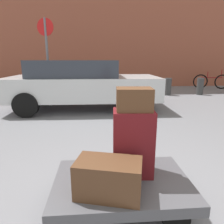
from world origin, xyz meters
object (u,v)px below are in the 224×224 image
object	(u,v)px
luggage_cart	(122,186)
bicycle_leaning	(211,81)
duffel_bag_brown_stacked_top	(109,178)
parked_car	(82,83)
no_parking_sign	(47,54)
duffel_bag_brown_topmost_pile	(134,99)
bollard_kerb_mid	(200,86)
suitcase_maroon_rear_right	(133,143)
bollard_kerb_near	(168,87)

from	to	relation	value
luggage_cart	bicycle_leaning	world-z (taller)	bicycle_leaning
duffel_bag_brown_stacked_top	bicycle_leaning	world-z (taller)	bicycle_leaning
parked_car	no_parking_sign	distance (m)	1.36
parked_car	no_parking_sign	world-z (taller)	no_parking_sign
duffel_bag_brown_topmost_pile	bollard_kerb_mid	xyz separation A→B (m)	(4.02, 6.46, -0.74)
suitcase_maroon_rear_right	parked_car	distance (m)	4.33
luggage_cart	bollard_kerb_near	size ratio (longest dim) A/B	1.81
bollard_kerb_mid	parked_car	bearing A→B (deg)	-155.30
duffel_bag_brown_topmost_pile	parked_car	bearing A→B (deg)	104.41
parked_car	bicycle_leaning	distance (m)	7.37
bicycle_leaning	bollard_kerb_mid	world-z (taller)	bicycle_leaning
bollard_kerb_near	no_parking_sign	world-z (taller)	no_parking_sign
duffel_bag_brown_topmost_pile	bollard_kerb_mid	distance (m)	7.64
duffel_bag_brown_topmost_pile	parked_car	distance (m)	4.34
duffel_bag_brown_stacked_top	no_parking_sign	world-z (taller)	no_parking_sign
luggage_cart	duffel_bag_brown_topmost_pile	xyz separation A→B (m)	(0.12, 0.11, 0.82)
parked_car	no_parking_sign	bearing A→B (deg)	159.33
bollard_kerb_near	duffel_bag_brown_topmost_pile	bearing A→B (deg)	-112.17
suitcase_maroon_rear_right	duffel_bag_brown_stacked_top	bearing A→B (deg)	-124.98
duffel_bag_brown_stacked_top	duffel_bag_brown_topmost_pile	bearing A→B (deg)	64.96
duffel_bag_brown_stacked_top	parked_car	distance (m)	4.60
luggage_cart	bollard_kerb_mid	world-z (taller)	bollard_kerb_mid
luggage_cart	parked_car	bearing A→B (deg)	98.46
duffel_bag_brown_stacked_top	bollard_kerb_near	distance (m)	7.36
parked_car	bollard_kerb_near	world-z (taller)	parked_car
luggage_cart	bicycle_leaning	distance (m)	9.98
duffel_bag_brown_stacked_top	bicycle_leaning	xyz separation A→B (m)	(5.72, 8.47, -0.12)
bollard_kerb_near	no_parking_sign	size ratio (longest dim) A/B	0.27
parked_car	bollard_kerb_mid	bearing A→B (deg)	24.70
duffel_bag_brown_topmost_pile	parked_car	xyz separation A→B (m)	(-0.77, 4.26, -0.33)
suitcase_maroon_rear_right	bollard_kerb_near	bearing A→B (deg)	72.21
bicycle_leaning	suitcase_maroon_rear_right	bearing A→B (deg)	-123.82
luggage_cart	suitcase_maroon_rear_right	xyz separation A→B (m)	(0.12, 0.11, 0.39)
bicycle_leaning	no_parking_sign	xyz separation A→B (m)	(-7.24, -3.52, 1.22)
luggage_cart	suitcase_maroon_rear_right	distance (m)	0.42
duffel_bag_brown_topmost_pile	bicycle_leaning	world-z (taller)	duffel_bag_brown_topmost_pile
suitcase_maroon_rear_right	duffel_bag_brown_topmost_pile	bearing A→B (deg)	0.00
suitcase_maroon_rear_right	no_parking_sign	world-z (taller)	no_parking_sign
no_parking_sign	duffel_bag_brown_topmost_pile	bearing A→B (deg)	-69.07
no_parking_sign	bicycle_leaning	bearing A→B (deg)	25.95
luggage_cart	no_parking_sign	size ratio (longest dim) A/B	0.49
duffel_bag_brown_topmost_pile	parked_car	world-z (taller)	parked_car
luggage_cart	parked_car	xyz separation A→B (m)	(-0.65, 4.36, 0.49)
duffel_bag_brown_topmost_pile	bollard_kerb_mid	bearing A→B (deg)	62.34
duffel_bag_brown_stacked_top	parked_car	bearing A→B (deg)	110.72
bollard_kerb_near	suitcase_maroon_rear_right	bearing A→B (deg)	-112.17
bollard_kerb_mid	no_parking_sign	size ratio (longest dim) A/B	0.27
suitcase_maroon_rear_right	duffel_bag_brown_topmost_pile	size ratio (longest dim) A/B	2.00
luggage_cart	duffel_bag_brown_stacked_top	world-z (taller)	duffel_bag_brown_stacked_top
duffel_bag_brown_topmost_pile	bicycle_leaning	size ratio (longest dim) A/B	0.19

